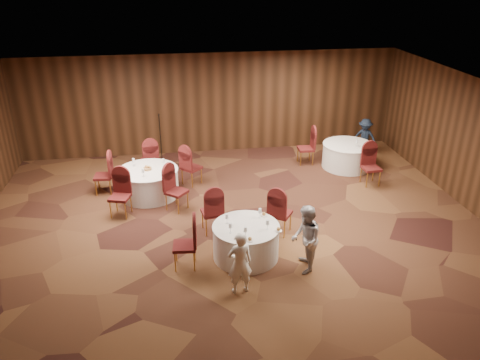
{
  "coord_description": "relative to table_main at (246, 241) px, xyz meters",
  "views": [
    {
      "loc": [
        -1.31,
        -9.53,
        5.67
      ],
      "look_at": [
        0.2,
        0.2,
        1.1
      ],
      "focal_mm": 35.0,
      "sensor_mm": 36.0,
      "label": 1
    }
  ],
  "objects": [
    {
      "name": "ground",
      "position": [
        -0.09,
        1.3,
        -0.38
      ],
      "size": [
        12.0,
        12.0,
        0.0
      ],
      "primitive_type": "plane",
      "color": "black",
      "rests_on": "ground"
    },
    {
      "name": "room_shell",
      "position": [
        -0.09,
        1.3,
        1.59
      ],
      "size": [
        12.0,
        12.0,
        12.0
      ],
      "color": "silver",
      "rests_on": "ground"
    },
    {
      "name": "table_main",
      "position": [
        0.0,
        0.0,
        0.0
      ],
      "size": [
        1.4,
        1.4,
        0.74
      ],
      "color": "silver",
      "rests_on": "ground"
    },
    {
      "name": "table_left",
      "position": [
        -2.08,
        3.27,
        0.0
      ],
      "size": [
        1.6,
        1.6,
        0.74
      ],
      "color": "silver",
      "rests_on": "ground"
    },
    {
      "name": "table_right",
      "position": [
        3.84,
        4.3,
        0.0
      ],
      "size": [
        1.51,
        1.51,
        0.74
      ],
      "color": "silver",
      "rests_on": "ground"
    },
    {
      "name": "chairs_main",
      "position": [
        -0.31,
        0.62,
        0.12
      ],
      "size": [
        2.86,
        1.88,
        1.0
      ],
      "color": "#400C13",
      "rests_on": "ground"
    },
    {
      "name": "chairs_left",
      "position": [
        -2.07,
        3.31,
        0.12
      ],
      "size": [
        3.02,
        2.94,
        1.0
      ],
      "color": "#400C13",
      "rests_on": "ground"
    },
    {
      "name": "chairs_right",
      "position": [
        3.35,
        3.88,
        0.12
      ],
      "size": [
        1.92,
        2.29,
        1.0
      ],
      "color": "#400C13",
      "rests_on": "ground"
    },
    {
      "name": "tabletop_main",
      "position": [
        0.15,
        -0.1,
        0.47
      ],
      "size": [
        1.1,
        1.09,
        0.22
      ],
      "color": "silver",
      "rests_on": "table_main"
    },
    {
      "name": "tabletop_left",
      "position": [
        -2.09,
        3.28,
        0.45
      ],
      "size": [
        0.86,
        0.81,
        0.22
      ],
      "color": "silver",
      "rests_on": "table_left"
    },
    {
      "name": "tabletop_right",
      "position": [
        4.01,
        4.07,
        0.52
      ],
      "size": [
        0.08,
        0.08,
        0.22
      ],
      "color": "silver",
      "rests_on": "table_right"
    },
    {
      "name": "mic_stand",
      "position": [
        -1.73,
        5.35,
        0.09
      ],
      "size": [
        0.24,
        0.24,
        1.61
      ],
      "color": "black",
      "rests_on": "ground"
    },
    {
      "name": "woman_a",
      "position": [
        -0.31,
        -1.13,
        0.27
      ],
      "size": [
        0.51,
        0.37,
        1.28
      ],
      "primitive_type": "imported",
      "rotation": [
        0.0,
        0.0,
        3.28
      ],
      "color": "white",
      "rests_on": "ground"
    },
    {
      "name": "woman_b",
      "position": [
        1.09,
        -0.63,
        0.34
      ],
      "size": [
        0.65,
        0.77,
        1.42
      ],
      "primitive_type": "imported",
      "rotation": [
        0.0,
        0.0,
        4.54
      ],
      "color": "#BCBBC1",
      "rests_on": "ground"
    },
    {
      "name": "man_c",
      "position": [
        4.7,
        5.1,
        0.24
      ],
      "size": [
        0.91,
        0.83,
        1.23
      ],
      "primitive_type": "imported",
      "rotation": [
        0.0,
        0.0,
        5.67
      ],
      "color": "black",
      "rests_on": "ground"
    }
  ]
}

